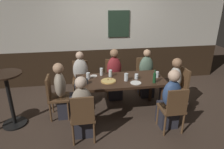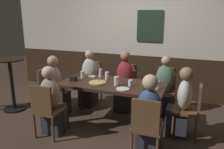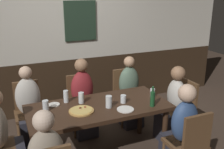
% 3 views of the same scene
% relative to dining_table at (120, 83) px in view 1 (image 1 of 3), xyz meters
% --- Properties ---
extents(ground_plane, '(12.00, 12.00, 0.00)m').
position_rel_dining_table_xyz_m(ground_plane, '(0.00, 0.00, -0.66)').
color(ground_plane, '#423328').
extents(wall_back, '(6.40, 0.13, 2.60)m').
position_rel_dining_table_xyz_m(wall_back, '(0.00, 1.65, 0.65)').
color(wall_back, '#332316').
rests_on(wall_back, ground_plane).
extents(dining_table, '(1.78, 0.82, 0.74)m').
position_rel_dining_table_xyz_m(dining_table, '(0.00, 0.00, 0.00)').
color(dining_table, '#382316').
rests_on(dining_table, ground_plane).
extents(chair_right_far, '(0.40, 0.40, 0.88)m').
position_rel_dining_table_xyz_m(chair_right_far, '(0.78, 0.83, -0.16)').
color(chair_right_far, brown).
rests_on(chair_right_far, ground_plane).
extents(chair_mid_far, '(0.40, 0.40, 0.88)m').
position_rel_dining_table_xyz_m(chair_mid_far, '(0.00, 0.83, -0.16)').
color(chair_mid_far, brown).
rests_on(chair_mid_far, ground_plane).
extents(chair_left_far, '(0.40, 0.40, 0.88)m').
position_rel_dining_table_xyz_m(chair_left_far, '(-0.78, 0.83, -0.16)').
color(chair_left_far, brown).
rests_on(chair_left_far, ground_plane).
extents(chair_head_west, '(0.40, 0.40, 0.88)m').
position_rel_dining_table_xyz_m(chair_head_west, '(-1.31, 0.00, -0.16)').
color(chair_head_west, brown).
rests_on(chair_head_west, ground_plane).
extents(chair_right_near, '(0.40, 0.40, 0.88)m').
position_rel_dining_table_xyz_m(chair_right_near, '(0.78, -0.83, -0.16)').
color(chair_right_near, brown).
rests_on(chair_right_near, ground_plane).
extents(chair_head_east, '(0.40, 0.40, 0.88)m').
position_rel_dining_table_xyz_m(chair_head_east, '(1.31, 0.00, -0.16)').
color(chair_head_east, brown).
rests_on(chair_head_east, ground_plane).
extents(chair_left_near, '(0.40, 0.40, 0.88)m').
position_rel_dining_table_xyz_m(chair_left_near, '(-0.78, -0.83, -0.16)').
color(chair_left_near, brown).
rests_on(chair_left_near, ground_plane).
extents(person_right_far, '(0.34, 0.37, 1.14)m').
position_rel_dining_table_xyz_m(person_right_far, '(0.78, 0.66, -0.18)').
color(person_right_far, '#2D2D38').
rests_on(person_right_far, ground_plane).
extents(person_mid_far, '(0.34, 0.37, 1.19)m').
position_rel_dining_table_xyz_m(person_mid_far, '(-0.00, 0.66, -0.15)').
color(person_mid_far, '#2D2D38').
rests_on(person_mid_far, ground_plane).
extents(person_left_far, '(0.34, 0.37, 1.16)m').
position_rel_dining_table_xyz_m(person_left_far, '(-0.78, 0.66, -0.17)').
color(person_left_far, '#2D2D38').
rests_on(person_left_far, ground_plane).
extents(person_head_west, '(0.37, 0.34, 1.14)m').
position_rel_dining_table_xyz_m(person_head_west, '(-1.14, 0.00, -0.17)').
color(person_head_west, '#2D2D38').
rests_on(person_head_west, ground_plane).
extents(person_right_near, '(0.34, 0.37, 1.15)m').
position_rel_dining_table_xyz_m(person_right_near, '(0.78, -0.66, -0.17)').
color(person_right_near, '#2D2D38').
rests_on(person_right_near, ground_plane).
extents(person_head_east, '(0.37, 0.34, 1.12)m').
position_rel_dining_table_xyz_m(person_head_east, '(1.14, 0.00, -0.18)').
color(person_head_east, '#2D2D38').
rests_on(person_head_east, ground_plane).
extents(person_left_near, '(0.34, 0.37, 1.13)m').
position_rel_dining_table_xyz_m(person_left_near, '(-0.78, -0.66, -0.18)').
color(person_left_near, '#2D2D38').
rests_on(person_left_near, ground_plane).
extents(pizza, '(0.30, 0.30, 0.03)m').
position_rel_dining_table_xyz_m(pizza, '(-0.25, -0.08, 0.09)').
color(pizza, tan).
rests_on(pizza, dining_table).
extents(beer_glass_tall, '(0.08, 0.08, 0.15)m').
position_rel_dining_table_xyz_m(beer_glass_tall, '(0.10, -0.09, 0.15)').
color(beer_glass_tall, silver).
rests_on(beer_glass_tall, dining_table).
extents(beer_glass_half, '(0.07, 0.07, 0.14)m').
position_rel_dining_table_xyz_m(beer_glass_half, '(-0.17, 0.17, 0.14)').
color(beer_glass_half, silver).
rests_on(beer_glass_half, dining_table).
extents(tumbler_water, '(0.06, 0.06, 0.12)m').
position_rel_dining_table_xyz_m(tumbler_water, '(0.77, -0.03, 0.14)').
color(tumbler_water, silver).
rests_on(tumbler_water, dining_table).
extents(tumbler_short, '(0.07, 0.07, 0.13)m').
position_rel_dining_table_xyz_m(tumbler_short, '(-0.64, 0.12, 0.14)').
color(tumbler_short, silver).
rests_on(tumbler_short, dining_table).
extents(pint_glass_pale, '(0.07, 0.07, 0.10)m').
position_rel_dining_table_xyz_m(pint_glass_pale, '(0.33, -0.04, 0.13)').
color(pint_glass_pale, silver).
rests_on(pint_glass_pale, dining_table).
extents(highball_clear, '(0.06, 0.06, 0.16)m').
position_rel_dining_table_xyz_m(highball_clear, '(-0.35, 0.28, 0.15)').
color(highball_clear, silver).
rests_on(highball_clear, dining_table).
extents(beer_bottle_green, '(0.06, 0.06, 0.26)m').
position_rel_dining_table_xyz_m(beer_bottle_green, '(0.61, -0.28, 0.19)').
color(beer_bottle_green, '#194723').
rests_on(beer_bottle_green, dining_table).
extents(plate_white_large, '(0.21, 0.21, 0.01)m').
position_rel_dining_table_xyz_m(plate_white_large, '(0.26, -0.24, 0.09)').
color(plate_white_large, white).
rests_on(plate_white_large, dining_table).
extents(plate_white_small, '(0.15, 0.15, 0.01)m').
position_rel_dining_table_xyz_m(plate_white_small, '(-0.51, 0.24, 0.09)').
color(plate_white_small, white).
rests_on(plate_white_small, dining_table).
extents(condiment_caddy, '(0.11, 0.09, 0.09)m').
position_rel_dining_table_xyz_m(condiment_caddy, '(-0.71, -0.11, 0.13)').
color(condiment_caddy, black).
rests_on(condiment_caddy, dining_table).
extents(side_bar_table, '(0.56, 0.56, 1.05)m').
position_rel_dining_table_xyz_m(side_bar_table, '(-2.09, -0.14, -0.04)').
color(side_bar_table, black).
rests_on(side_bar_table, ground_plane).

